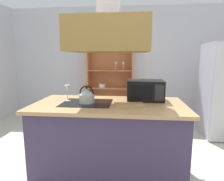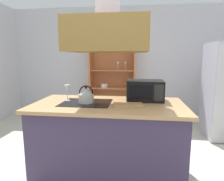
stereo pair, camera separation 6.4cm
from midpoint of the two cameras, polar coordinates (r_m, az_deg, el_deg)
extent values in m
cube|color=silver|center=(5.07, 4.83, 8.46)|extent=(6.00, 0.12, 2.70)
cube|color=#3B2F4C|center=(2.51, -0.29, -14.31)|extent=(1.74, 0.84, 0.86)
cube|color=tan|center=(2.36, -0.30, -4.28)|extent=(1.82, 0.92, 0.04)
cube|color=black|center=(2.41, -6.77, -3.55)|extent=(0.60, 0.48, 0.00)
cube|color=olive|center=(2.31, -0.32, 15.66)|extent=(0.90, 0.70, 0.36)
cube|color=#C07240|center=(4.97, -5.77, 2.92)|extent=(0.04, 0.40, 1.75)
cube|color=#C07240|center=(4.84, 6.99, 2.72)|extent=(0.04, 0.40, 1.75)
cube|color=#C07240|center=(4.85, 0.54, 12.97)|extent=(1.14, 0.40, 0.03)
cube|color=#C07240|center=(5.04, 0.51, -6.62)|extent=(1.14, 0.40, 0.08)
cube|color=#C07240|center=(5.06, 0.78, 3.09)|extent=(1.14, 0.02, 1.75)
cube|color=#C07240|center=(4.90, 0.53, 0.81)|extent=(1.06, 0.36, 0.02)
cube|color=#C07240|center=(4.85, 0.53, 5.92)|extent=(1.06, 0.36, 0.02)
cylinder|color=beige|center=(4.87, -1.93, 1.20)|extent=(0.18, 0.18, 0.05)
cylinder|color=beige|center=(4.87, -1.94, 1.72)|extent=(0.17, 0.17, 0.05)
cylinder|color=silver|center=(4.79, 2.11, 6.73)|extent=(0.01, 0.01, 0.12)
cone|color=silver|center=(4.79, 2.12, 7.93)|extent=(0.07, 0.07, 0.08)
cylinder|color=silver|center=(4.78, 4.29, 6.70)|extent=(0.01, 0.01, 0.12)
cone|color=silver|center=(4.78, 4.31, 7.90)|extent=(0.07, 0.07, 0.08)
cylinder|color=beige|center=(2.40, -6.80, -2.30)|extent=(0.19, 0.19, 0.10)
cone|color=#B2C1C5|center=(2.38, -6.84, -0.29)|extent=(0.18, 0.18, 0.07)
sphere|color=black|center=(2.37, -6.86, 0.86)|extent=(0.03, 0.03, 0.03)
torus|color=black|center=(2.38, -6.83, -0.63)|extent=(0.18, 0.02, 0.18)
cube|color=#AF8350|center=(2.25, 5.68, -4.29)|extent=(0.37, 0.28, 0.02)
cube|color=black|center=(2.55, 10.35, 0.06)|extent=(0.46, 0.34, 0.26)
cube|color=black|center=(2.38, 9.24, -0.60)|extent=(0.26, 0.01, 0.17)
cube|color=#262628|center=(2.40, 14.30, -0.70)|extent=(0.11, 0.01, 0.20)
cylinder|color=silver|center=(2.56, -12.12, -2.87)|extent=(0.06, 0.06, 0.01)
cylinder|color=silver|center=(2.55, -12.16, -1.60)|extent=(0.01, 0.01, 0.11)
cone|color=silver|center=(2.53, -12.24, 0.62)|extent=(0.08, 0.08, 0.09)
camera|label=1|loc=(0.03, -89.31, 0.12)|focal=31.23mm
camera|label=2|loc=(0.03, 90.69, -0.12)|focal=31.23mm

